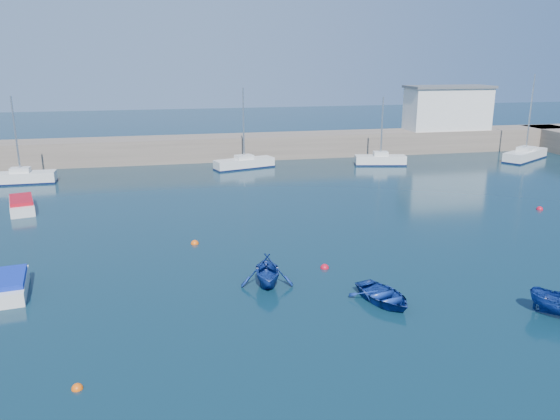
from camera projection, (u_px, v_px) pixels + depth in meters
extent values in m
plane|color=#0C2736|center=(309.00, 397.00, 18.65)|extent=(220.00, 220.00, 0.00)
cube|color=#726357|center=(202.00, 148.00, 61.56)|extent=(96.00, 4.50, 2.60)
cube|color=silver|center=(448.00, 109.00, 66.69)|extent=(10.00, 4.00, 5.00)
cube|color=silver|center=(21.00, 178.00, 50.04)|extent=(5.98, 1.73, 1.06)
cylinder|color=#B7BABC|center=(16.00, 135.00, 48.97)|extent=(0.16, 0.16, 6.86)
cube|color=silver|center=(244.00, 164.00, 56.93)|extent=(6.55, 3.53, 1.00)
cylinder|color=#B7BABC|center=(244.00, 124.00, 55.81)|extent=(0.14, 0.14, 7.25)
cube|color=silver|center=(380.00, 160.00, 58.61)|extent=(5.57, 2.57, 1.04)
cylinder|color=#B7BABC|center=(382.00, 127.00, 57.63)|extent=(0.16, 0.16, 6.18)
cube|color=silver|center=(525.00, 155.00, 61.56)|extent=(7.25, 5.57, 1.07)
cylinder|color=#B7BABC|center=(530.00, 113.00, 60.28)|extent=(0.15, 0.15, 8.36)
cube|color=silver|center=(12.00, 287.00, 26.80)|extent=(1.89, 4.00, 0.69)
cube|color=#0E259B|center=(11.00, 278.00, 26.67)|extent=(1.69, 3.04, 0.26)
cube|color=silver|center=(22.00, 206.00, 41.34)|extent=(2.73, 4.96, 0.71)
cube|color=#A20B1A|center=(21.00, 200.00, 41.21)|extent=(2.36, 3.80, 0.26)
imported|color=navy|center=(383.00, 296.00, 25.77)|extent=(3.25, 3.93, 0.70)
imported|color=navy|center=(267.00, 270.00, 27.62)|extent=(3.04, 3.41, 1.63)
sphere|color=#E5540C|center=(77.00, 389.00, 19.13)|extent=(0.41, 0.41, 0.41)
sphere|color=#B50D22|center=(325.00, 268.00, 30.06)|extent=(0.49, 0.49, 0.49)
sphere|color=#E5540C|center=(195.00, 244.00, 33.97)|extent=(0.50, 0.50, 0.50)
sphere|color=#B50D22|center=(540.00, 210.00, 41.61)|extent=(0.50, 0.50, 0.50)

